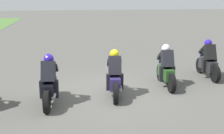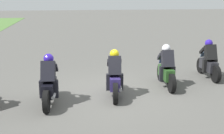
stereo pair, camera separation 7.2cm
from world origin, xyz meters
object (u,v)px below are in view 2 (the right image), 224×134
object	(u,v)px
rider_lane_b	(166,69)
rider_lane_d	(49,84)
rider_lane_c	(115,77)
rider_lane_a	(209,62)

from	to	relation	value
rider_lane_b	rider_lane_d	bearing A→B (deg)	109.09
rider_lane_c	rider_lane_d	bearing A→B (deg)	108.02
rider_lane_d	rider_lane_b	bearing A→B (deg)	-69.76
rider_lane_c	rider_lane_d	xyz separation A→B (m)	(-0.39, 2.03, 0.00)
rider_lane_c	rider_lane_d	size ratio (longest dim) A/B	1.00
rider_lane_b	rider_lane_d	distance (m)	4.17
rider_lane_a	rider_lane_b	bearing A→B (deg)	115.98
rider_lane_d	rider_lane_a	bearing A→B (deg)	-67.32
rider_lane_c	rider_lane_d	distance (m)	2.07
rider_lane_a	rider_lane_d	bearing A→B (deg)	111.37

